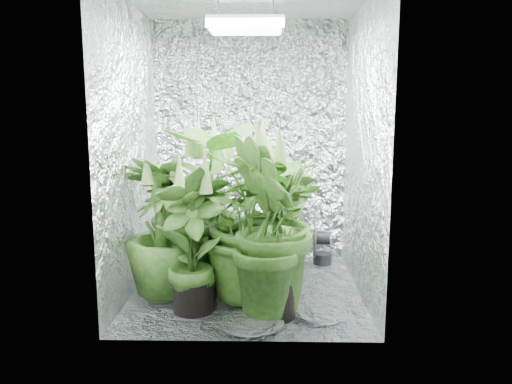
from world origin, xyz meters
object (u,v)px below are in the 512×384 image
at_px(plant_a, 204,206).
at_px(circulation_fan, 319,244).
at_px(plant_f, 192,240).
at_px(plant_c, 286,220).
at_px(plant_d, 164,229).
at_px(plant_e, 254,215).
at_px(plant_g, 273,229).
at_px(plant_b, 284,214).
at_px(grow_lamp, 246,25).

height_order(plant_a, circulation_fan, plant_a).
xyz_separation_m(plant_a, plant_f, (-0.02, -0.50, -0.12)).
distance_m(plant_c, plant_d, 1.06).
xyz_separation_m(plant_e, plant_f, (-0.38, -0.17, -0.13)).
height_order(plant_d, plant_g, plant_g).
bearing_deg(plant_a, plant_b, 6.73).
bearing_deg(plant_a, grow_lamp, -21.57).
bearing_deg(plant_d, plant_g, -22.79).
height_order(grow_lamp, plant_e, grow_lamp).
relative_size(grow_lamp, plant_c, 0.56).
relative_size(plant_a, plant_c, 1.43).
relative_size(plant_f, plant_g, 0.84).
relative_size(plant_c, plant_e, 0.70).
bearing_deg(grow_lamp, plant_b, 35.25).
distance_m(grow_lamp, plant_d, 1.46).
height_order(plant_c, plant_e, plant_e).
xyz_separation_m(grow_lamp, plant_f, (-0.33, -0.38, -1.36)).
bearing_deg(plant_c, plant_f, -125.96).
height_order(plant_a, plant_f, plant_a).
xyz_separation_m(plant_e, plant_g, (0.12, -0.23, -0.03)).
distance_m(plant_c, plant_f, 1.07).
bearing_deg(plant_f, plant_a, 88.10).
height_order(plant_e, circulation_fan, plant_e).
height_order(plant_c, plant_f, plant_f).
distance_m(plant_d, plant_e, 0.62).
bearing_deg(plant_g, plant_c, 82.59).
bearing_deg(plant_b, plant_a, -173.27).
xyz_separation_m(plant_a, plant_e, (0.37, -0.34, 0.01)).
height_order(grow_lamp, circulation_fan, grow_lamp).
xyz_separation_m(plant_c, plant_g, (-0.12, -0.93, 0.16)).
distance_m(grow_lamp, plant_c, 1.53).
relative_size(plant_a, circulation_fan, 3.22).
xyz_separation_m(plant_b, plant_e, (-0.21, -0.41, 0.08)).
relative_size(plant_b, plant_e, 0.88).
distance_m(plant_a, plant_f, 0.52).
bearing_deg(plant_e, grow_lamp, 104.71).
bearing_deg(grow_lamp, plant_a, 158.43).
distance_m(plant_c, plant_e, 0.76).
distance_m(grow_lamp, plant_a, 1.28).
bearing_deg(plant_e, circulation_fan, 58.05).
height_order(plant_f, circulation_fan, plant_f).
bearing_deg(plant_g, circulation_fan, 69.50).
distance_m(grow_lamp, plant_e, 1.25).
distance_m(plant_g, circulation_fan, 1.21).
distance_m(plant_a, plant_b, 0.59).
bearing_deg(plant_g, plant_a, 130.48).
height_order(plant_g, circulation_fan, plant_g).
relative_size(plant_c, plant_g, 0.74).
bearing_deg(plant_e, plant_c, 70.77).
bearing_deg(grow_lamp, circulation_fan, 47.08).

